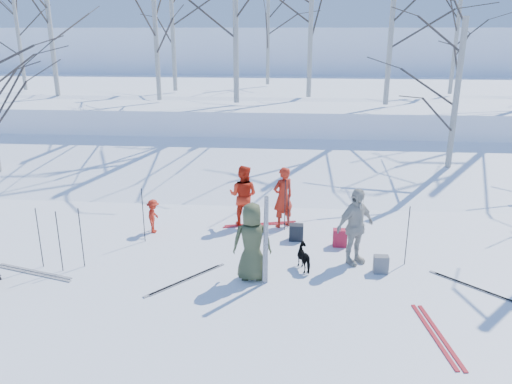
# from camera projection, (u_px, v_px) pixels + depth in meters

# --- Properties ---
(ground) EXTENTS (120.00, 120.00, 0.00)m
(ground) POSITION_uv_depth(u_px,v_px,m) (250.00, 273.00, 10.48)
(ground) COLOR white
(ground) RESTS_ON ground
(snow_ramp) EXTENTS (70.00, 9.49, 4.12)m
(snow_ramp) POSITION_uv_depth(u_px,v_px,m) (270.00, 174.00, 17.07)
(snow_ramp) COLOR white
(snow_ramp) RESTS_ON ground
(snow_plateau) EXTENTS (70.00, 18.00, 2.20)m
(snow_plateau) POSITION_uv_depth(u_px,v_px,m) (281.00, 107.00, 26.28)
(snow_plateau) COLOR white
(snow_plateau) RESTS_ON ground
(far_hill) EXTENTS (90.00, 30.00, 6.00)m
(far_hill) POSITION_uv_depth(u_px,v_px,m) (289.00, 63.00, 45.87)
(far_hill) COLOR white
(far_hill) RESTS_ON ground
(skier_olive_center) EXTENTS (0.83, 0.57, 1.62)m
(skier_olive_center) POSITION_uv_depth(u_px,v_px,m) (252.00, 242.00, 10.00)
(skier_olive_center) COLOR #3D4529
(skier_olive_center) RESTS_ON ground
(skier_red_north) EXTENTS (0.69, 0.64, 1.59)m
(skier_red_north) POSITION_uv_depth(u_px,v_px,m) (283.00, 197.00, 12.72)
(skier_red_north) COLOR red
(skier_red_north) RESTS_ON ground
(skier_redor_behind) EXTENTS (0.90, 0.77, 1.60)m
(skier_redor_behind) POSITION_uv_depth(u_px,v_px,m) (243.00, 195.00, 12.85)
(skier_redor_behind) COLOR red
(skier_redor_behind) RESTS_ON ground
(skier_red_seated) EXTENTS (0.33, 0.56, 0.86)m
(skier_red_seated) POSITION_uv_depth(u_px,v_px,m) (154.00, 216.00, 12.45)
(skier_red_seated) COLOR red
(skier_red_seated) RESTS_ON ground
(skier_cream_east) EXTENTS (1.04, 0.94, 1.70)m
(skier_cream_east) POSITION_uv_depth(u_px,v_px,m) (355.00, 227.00, 10.67)
(skier_cream_east) COLOR beige
(skier_cream_east) RESTS_ON ground
(dog) EXTENTS (0.54, 0.71, 0.54)m
(dog) POSITION_uv_depth(u_px,v_px,m) (306.00, 257.00, 10.57)
(dog) COLOR black
(dog) RESTS_ON ground
(upright_ski_left) EXTENTS (0.12, 0.17, 1.90)m
(upright_ski_left) POSITION_uv_depth(u_px,v_px,m) (265.00, 241.00, 9.70)
(upright_ski_left) COLOR silver
(upright_ski_left) RESTS_ON ground
(upright_ski_right) EXTENTS (0.09, 0.23, 1.89)m
(upright_ski_right) POSITION_uv_depth(u_px,v_px,m) (266.00, 241.00, 9.69)
(upright_ski_right) COLOR silver
(upright_ski_right) RESTS_ON ground
(ski_pair_a) EXTENTS (1.13, 2.00, 0.02)m
(ski_pair_a) POSITION_uv_depth(u_px,v_px,m) (260.00, 224.00, 13.07)
(ski_pair_a) COLOR maroon
(ski_pair_a) RESTS_ON ground
(ski_pair_b) EXTENTS (1.21, 2.01, 0.02)m
(ski_pair_b) POSITION_uv_depth(u_px,v_px,m) (35.00, 272.00, 10.47)
(ski_pair_b) COLOR silver
(ski_pair_b) RESTS_ON ground
(ski_pair_c) EXTENTS (2.09, 2.10, 0.02)m
(ski_pair_c) POSITION_uv_depth(u_px,v_px,m) (477.00, 289.00, 9.82)
(ski_pair_c) COLOR silver
(ski_pair_c) RESTS_ON ground
(ski_pair_d) EXTENTS (2.07, 2.10, 0.02)m
(ski_pair_d) POSITION_uv_depth(u_px,v_px,m) (186.00, 280.00, 10.17)
(ski_pair_d) COLOR silver
(ski_pair_d) RESTS_ON ground
(ski_pair_e) EXTENTS (0.72, 1.96, 0.02)m
(ski_pair_e) POSITION_uv_depth(u_px,v_px,m) (437.00, 335.00, 8.32)
(ski_pair_e) COLOR maroon
(ski_pair_e) RESTS_ON ground
(ski_pole_a) EXTENTS (0.02, 0.02, 1.34)m
(ski_pole_a) POSITION_uv_depth(u_px,v_px,m) (285.00, 205.00, 12.53)
(ski_pole_a) COLOR black
(ski_pole_a) RESTS_ON ground
(ski_pole_b) EXTENTS (0.02, 0.02, 1.34)m
(ski_pole_b) POSITION_uv_depth(u_px,v_px,m) (143.00, 215.00, 11.84)
(ski_pole_b) COLOR black
(ski_pole_b) RESTS_ON ground
(ski_pole_c) EXTENTS (0.02, 0.02, 1.34)m
(ski_pole_c) POSITION_uv_depth(u_px,v_px,m) (407.00, 236.00, 10.65)
(ski_pole_c) COLOR black
(ski_pole_c) RESTS_ON ground
(ski_pole_d) EXTENTS (0.02, 0.02, 1.34)m
(ski_pole_d) POSITION_uv_depth(u_px,v_px,m) (288.00, 203.00, 12.66)
(ski_pole_d) COLOR black
(ski_pole_d) RESTS_ON ground
(ski_pole_e) EXTENTS (0.02, 0.02, 1.34)m
(ski_pole_e) POSITION_uv_depth(u_px,v_px,m) (39.00, 238.00, 10.55)
(ski_pole_e) COLOR black
(ski_pole_e) RESTS_ON ground
(ski_pole_f) EXTENTS (0.02, 0.02, 1.34)m
(ski_pole_f) POSITION_uv_depth(u_px,v_px,m) (59.00, 242.00, 10.37)
(ski_pole_f) COLOR black
(ski_pole_f) RESTS_ON ground
(ski_pole_g) EXTENTS (0.02, 0.02, 1.34)m
(ski_pole_g) POSITION_uv_depth(u_px,v_px,m) (81.00, 238.00, 10.55)
(ski_pole_g) COLOR black
(ski_pole_g) RESTS_ON ground
(backpack_red) EXTENTS (0.32, 0.22, 0.42)m
(backpack_red) POSITION_uv_depth(u_px,v_px,m) (340.00, 238.00, 11.71)
(backpack_red) COLOR #A81930
(backpack_red) RESTS_ON ground
(backpack_grey) EXTENTS (0.30, 0.20, 0.38)m
(backpack_grey) POSITION_uv_depth(u_px,v_px,m) (381.00, 264.00, 10.43)
(backpack_grey) COLOR #595C61
(backpack_grey) RESTS_ON ground
(backpack_dark) EXTENTS (0.34, 0.24, 0.40)m
(backpack_dark) POSITION_uv_depth(u_px,v_px,m) (296.00, 232.00, 12.05)
(backpack_dark) COLOR black
(backpack_dark) RESTS_ON ground
(birch_plateau_a) EXTENTS (4.18, 4.18, 5.11)m
(birch_plateau_a) POSITION_uv_depth(u_px,v_px,m) (156.00, 33.00, 19.11)
(birch_plateau_a) COLOR silver
(birch_plateau_a) RESTS_ON snow_plateau
(birch_plateau_b) EXTENTS (4.66, 4.66, 5.81)m
(birch_plateau_b) POSITION_uv_depth(u_px,v_px,m) (392.00, 23.00, 17.81)
(birch_plateau_b) COLOR silver
(birch_plateau_b) RESTS_ON snow_plateau
(birch_plateau_c) EXTENTS (3.61, 3.61, 4.30)m
(birch_plateau_c) POSITION_uv_depth(u_px,v_px,m) (19.00, 42.00, 22.63)
(birch_plateau_c) COLOR silver
(birch_plateau_c) RESTS_ON snow_plateau
(birch_plateau_f) EXTENTS (3.63, 3.63, 4.32)m
(birch_plateau_f) POSITION_uv_depth(u_px,v_px,m) (456.00, 42.00, 21.18)
(birch_plateau_f) COLOR silver
(birch_plateau_f) RESTS_ON snow_plateau
(birch_plateau_g) EXTENTS (4.93, 4.93, 6.18)m
(birch_plateau_g) POSITION_uv_depth(u_px,v_px,m) (311.00, 19.00, 19.87)
(birch_plateau_g) COLOR silver
(birch_plateau_g) RESTS_ON snow_plateau
(birch_plateau_h) EXTENTS (4.57, 4.57, 5.68)m
(birch_plateau_h) POSITION_uv_depth(u_px,v_px,m) (172.00, 26.00, 22.12)
(birch_plateau_h) COLOR silver
(birch_plateau_h) RESTS_ON snow_plateau
(birch_plateau_i) EXTENTS (5.00, 5.00, 6.29)m
(birch_plateau_i) POSITION_uv_depth(u_px,v_px,m) (49.00, 17.00, 20.30)
(birch_plateau_i) COLOR silver
(birch_plateau_i) RESTS_ON snow_plateau
(birch_plateau_j) EXTENTS (4.02, 4.02, 4.88)m
(birch_plateau_j) POSITION_uv_depth(u_px,v_px,m) (268.00, 35.00, 24.91)
(birch_plateau_j) COLOR silver
(birch_plateau_j) RESTS_ON snow_plateau
(birch_plateau_k) EXTENTS (5.34, 5.34, 6.77)m
(birch_plateau_k) POSITION_uv_depth(u_px,v_px,m) (235.00, 9.00, 18.19)
(birch_plateau_k) COLOR silver
(birch_plateau_k) RESTS_ON snow_plateau
(birch_edge_e) EXTENTS (4.28, 4.28, 5.26)m
(birch_edge_e) POSITION_uv_depth(u_px,v_px,m) (455.00, 106.00, 15.31)
(birch_edge_e) COLOR silver
(birch_edge_e) RESTS_ON ground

